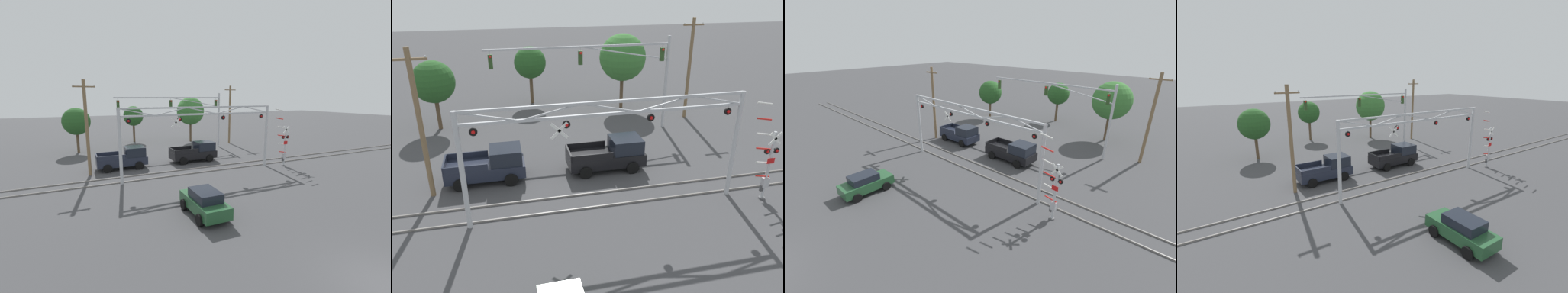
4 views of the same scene
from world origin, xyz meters
TOP-DOWN VIEW (x-y plane):
  - rail_track_near at (0.00, 16.39)m, footprint 80.00×0.08m
  - rail_track_far at (0.00, 17.83)m, footprint 80.00×0.08m
  - crossing_gantry at (-0.01, 16.11)m, footprint 14.55×0.29m
  - crossing_signal_mast at (8.69, 15.15)m, footprint 1.86×0.35m
  - traffic_signal_span at (4.09, 27.22)m, footprint 14.13×0.39m
  - pickup_truck_lead at (1.51, 20.77)m, footprint 4.92×2.30m
  - pickup_truck_following at (-6.05, 20.90)m, footprint 4.71×2.30m
  - utility_pole_left at (-9.34, 19.77)m, footprint 1.80×0.28m
  - utility_pole_right at (10.84, 29.03)m, footprint 1.80×0.28m
  - background_tree_beyond_span at (6.14, 32.99)m, footprint 4.27×4.27m
  - background_tree_far_left_verge at (-2.07, 36.38)m, footprint 3.05×3.05m
  - background_tree_far_right_verge at (-10.17, 30.89)m, footprint 3.36×3.36m

SIDE VIEW (x-z plane):
  - rail_track_near at x=0.00m, z-range 0.00..0.10m
  - rail_track_far at x=0.00m, z-range 0.00..0.10m
  - pickup_truck_following at x=-6.05m, z-range -0.03..2.05m
  - pickup_truck_lead at x=1.51m, z-range -0.03..2.05m
  - crossing_signal_mast at x=8.69m, z-range -0.82..4.99m
  - background_tree_far_right_verge at x=-10.17m, z-range 1.12..6.74m
  - background_tree_far_left_verge at x=-2.07m, z-range 1.22..6.78m
  - crossing_gantry at x=-0.01m, z-range 1.26..7.36m
  - utility_pole_left at x=-9.34m, z-range 0.14..8.52m
  - utility_pole_right at x=10.84m, z-range 0.14..8.70m
  - background_tree_beyond_span at x=6.14m, z-range 1.31..8.23m
  - traffic_signal_span at x=4.09m, z-range 1.56..9.00m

